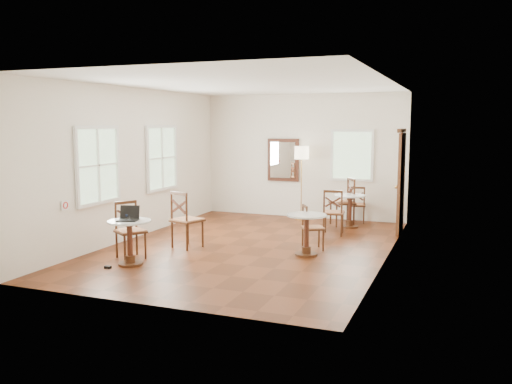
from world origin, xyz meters
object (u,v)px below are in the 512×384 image
cafe_table_near (130,237)px  water_glass (128,219)px  chair_near_b (130,230)px  chair_back_a (357,204)px  cafe_table_mid (307,230)px  chair_mid_b (312,227)px  chair_back_b (344,202)px  laptop (129,217)px  navy_mug (127,217)px  chair_mid_a (333,212)px  mouse (131,219)px  cafe_table_back (350,207)px  power_adapter (108,267)px  floor_lamp (302,158)px  chair_near_a (186,220)px

cafe_table_near → water_glass: 0.36m
chair_near_b → water_glass: bearing=-114.2°
chair_back_a → cafe_table_mid: bearing=76.5°
chair_mid_b → chair_back_b: chair_back_b is taller
laptop → navy_mug: size_ratio=3.51×
cafe_table_near → chair_near_b: 0.47m
chair_mid_b → chair_back_b: size_ratio=0.77×
chair_mid_a → mouse: chair_mid_a is taller
cafe_table_back → water_glass: 5.32m
cafe_table_mid → water_glass: water_glass is taller
mouse → power_adapter: bearing=-148.4°
navy_mug → power_adapter: 0.86m
chair_near_b → laptop: size_ratio=2.55×
chair_near_b → chair_mid_b: (2.73, 1.74, -0.07)m
laptop → floor_lamp: bearing=58.0°
cafe_table_mid → chair_back_b: chair_back_b is taller
chair_near_b → cafe_table_back: bearing=-2.5°
cafe_table_near → navy_mug: navy_mug is taller
cafe_table_near → chair_back_a: (2.74, 5.12, -0.03)m
floor_lamp → laptop: 5.30m
chair_back_b → laptop: (-2.54, -4.66, 0.26)m
chair_mid_a → floor_lamp: size_ratio=0.54×
chair_mid_b → laptop: bearing=101.2°
cafe_table_mid → chair_near_b: 3.04m
power_adapter → cafe_table_near: bearing=56.7°
chair_mid_b → chair_back_a: 3.01m
floor_lamp → laptop: (-1.43, -5.06, -0.69)m
mouse → navy_mug: navy_mug is taller
chair_near_a → chair_back_a: bearing=-105.6°
chair_near_b → floor_lamp: 5.07m
floor_lamp → navy_mug: floor_lamp is taller
cafe_table_back → power_adapter: 5.63m
chair_near_a → chair_back_b: chair_back_b is taller
cafe_table_mid → power_adapter: bearing=-144.1°
navy_mug → cafe_table_near: bearing=-39.7°
chair_mid_a → water_glass: bearing=48.2°
cafe_table_mid → power_adapter: 3.39m
chair_mid_a → chair_mid_b: 1.43m
chair_mid_b → laptop: (-2.49, -2.11, 0.39)m
chair_near_a → chair_back_b: size_ratio=0.99×
cafe_table_back → chair_near_b: bearing=-125.9°
chair_mid_b → navy_mug: (-2.56, -2.05, 0.37)m
laptop → mouse: bearing=4.7°
chair_back_b → navy_mug: bearing=-61.5°
mouse → floor_lamp: bearing=49.9°
chair_near_a → floor_lamp: floor_lamp is taller
chair_mid_a → chair_mid_b: (-0.07, -1.42, -0.06)m
cafe_table_near → chair_near_a: 1.46m
chair_back_b → power_adapter: 5.71m
chair_near_a → chair_near_b: size_ratio=1.09×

